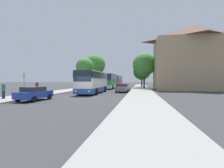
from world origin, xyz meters
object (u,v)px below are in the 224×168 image
at_px(bus_rear, 117,81).
at_px(tree_left_far, 85,67).
at_px(bus_front, 93,82).
at_px(bus_middle, 110,81).
at_px(tree_right_mid, 142,71).
at_px(bus_stop_sign, 24,82).
at_px(parked_car_right_near, 123,88).
at_px(parked_car_left_curb, 34,93).
at_px(tree_right_near, 144,64).
at_px(tree_left_near, 95,65).
at_px(pedestrian_waiting_near, 37,88).
at_px(pedestrian_waiting_far, 3,90).

xyz_separation_m(bus_rear, tree_left_far, (-7.09, -10.72, 3.76)).
height_order(bus_front, bus_middle, bus_middle).
distance_m(bus_middle, tree_right_mid, 12.53).
distance_m(bus_middle, bus_stop_sign, 23.88).
bearing_deg(bus_stop_sign, parked_car_right_near, 46.91).
distance_m(bus_rear, parked_car_left_curb, 39.47).
bearing_deg(parked_car_left_curb, bus_front, 76.88).
distance_m(bus_middle, tree_right_near, 9.63).
bearing_deg(tree_right_near, tree_left_far, 178.78).
distance_m(bus_front, bus_rear, 28.62).
xyz_separation_m(tree_right_near, tree_right_mid, (-0.48, 6.70, -1.39)).
xyz_separation_m(bus_middle, tree_left_near, (-6.98, 13.13, 5.17)).
relative_size(bus_front, pedestrian_waiting_near, 6.25).
bearing_deg(bus_stop_sign, parked_car_left_curb, -40.42).
bearing_deg(pedestrian_waiting_near, parked_car_left_curb, -141.48).
xyz_separation_m(bus_front, tree_right_near, (8.35, 17.56, 4.18)).
relative_size(bus_front, bus_middle, 1.09).
xyz_separation_m(parked_car_left_curb, pedestrian_waiting_near, (-2.71, 4.75, 0.32)).
relative_size(parked_car_left_curb, tree_right_mid, 0.60).
bearing_deg(pedestrian_waiting_near, tree_right_near, -22.34).
distance_m(bus_middle, pedestrian_waiting_near, 21.65).
xyz_separation_m(parked_car_right_near, tree_right_near, (3.95, 14.58, 5.23)).
distance_m(bus_stop_sign, pedestrian_waiting_near, 2.42).
xyz_separation_m(bus_rear, tree_right_near, (8.36, -11.05, 4.17)).
height_order(parked_car_left_curb, tree_left_far, tree_left_far).
height_order(bus_front, pedestrian_waiting_far, bus_front).
height_order(pedestrian_waiting_far, tree_left_far, tree_left_far).
height_order(bus_rear, tree_left_near, tree_left_near).
relative_size(bus_middle, pedestrian_waiting_near, 5.76).
height_order(bus_middle, tree_left_far, tree_left_far).
bearing_deg(tree_right_mid, parked_car_right_near, -99.25).
relative_size(bus_rear, tree_right_mid, 1.54).
height_order(tree_left_near, tree_right_near, tree_left_near).
bearing_deg(tree_right_near, pedestrian_waiting_far, -118.21).
bearing_deg(tree_left_near, pedestrian_waiting_near, -88.27).
relative_size(bus_rear, pedestrian_waiting_far, 6.31).
height_order(bus_middle, parked_car_left_curb, bus_middle).
bearing_deg(tree_right_mid, pedestrian_waiting_near, -114.46).
bearing_deg(bus_middle, bus_rear, 90.66).
xyz_separation_m(bus_middle, bus_stop_sign, (-6.16, -23.07, -0.01)).
bearing_deg(tree_left_near, bus_front, -76.12).
relative_size(tree_right_near, tree_right_mid, 1.26).
relative_size(bus_middle, tree_right_mid, 1.49).
bearing_deg(parked_car_right_near, tree_left_far, -49.20).
relative_size(pedestrian_waiting_far, tree_right_near, 0.19).
xyz_separation_m(parked_car_left_curb, tree_right_mid, (11.04, 34.97, 3.85)).
relative_size(pedestrian_waiting_far, tree_right_mid, 0.24).
bearing_deg(tree_left_near, bus_rear, 5.36).
bearing_deg(tree_right_near, bus_middle, -161.78).
distance_m(parked_car_right_near, tree_right_mid, 21.90).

